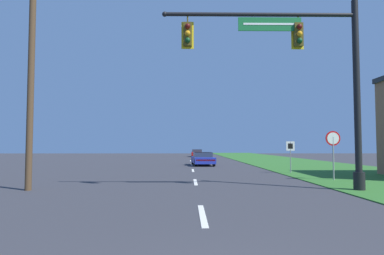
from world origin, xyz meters
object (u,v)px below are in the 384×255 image
at_px(signal_mast, 310,71).
at_px(car_ahead, 203,159).
at_px(utility_pole_near, 31,72).
at_px(far_car, 197,153).
at_px(stop_sign, 333,144).
at_px(route_sign_post, 290,150).

distance_m(signal_mast, car_ahead, 18.72).
height_order(signal_mast, utility_pole_near, utility_pole_near).
bearing_deg(signal_mast, far_car, 94.42).
relative_size(far_car, stop_sign, 1.75).
distance_m(signal_mast, far_car, 43.86).
bearing_deg(utility_pole_near, stop_sign, 14.92).
xyz_separation_m(stop_sign, utility_pole_near, (-13.86, -3.69, 2.90)).
bearing_deg(utility_pole_near, signal_mast, -1.67).
height_order(route_sign_post, utility_pole_near, utility_pole_near).
distance_m(far_car, utility_pole_near, 44.12).
bearing_deg(route_sign_post, stop_sign, -80.43).
distance_m(signal_mast, stop_sign, 5.60).
bearing_deg(utility_pole_near, route_sign_post, 32.71).
bearing_deg(car_ahead, utility_pole_near, -113.82).
xyz_separation_m(far_car, route_sign_post, (5.16, -34.81, 0.92)).
xyz_separation_m(far_car, utility_pole_near, (-7.91, -43.21, 4.16)).
height_order(far_car, route_sign_post, route_sign_post).
relative_size(far_car, utility_pole_near, 0.48).
height_order(car_ahead, utility_pole_near, utility_pole_near).
relative_size(signal_mast, utility_pole_near, 0.87).
relative_size(signal_mast, far_car, 1.83).
distance_m(far_car, stop_sign, 39.98).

